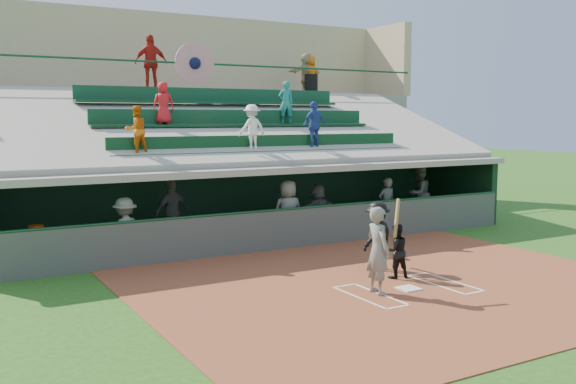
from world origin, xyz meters
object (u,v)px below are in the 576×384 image
white_table (35,253)px  trash_bin (311,84)px  home_plate (408,288)px  water_cooler (36,233)px  batter_at_plate (378,250)px  catcher (396,251)px

white_table → trash_bin: trash_bin is taller
home_plate → water_cooler: 8.93m
batter_at_plate → home_plate: bearing=-5.1°
white_table → trash_bin: (12.00, 6.62, 4.65)m
batter_at_plate → trash_bin: trash_bin is taller
catcher → white_table: size_ratio=1.67×
batter_at_plate → white_table: 8.36m
home_plate → batter_at_plate: bearing=174.9°
water_cooler → home_plate: bearing=-42.9°
trash_bin → water_cooler: bearing=-150.9°
water_cooler → trash_bin: 14.28m
catcher → trash_bin: 13.55m
batter_at_plate → trash_bin: size_ratio=2.37×
white_table → catcher: bearing=-20.1°
water_cooler → trash_bin: (11.94, 6.64, 4.14)m
white_table → home_plate: bearing=-26.2°
water_cooler → white_table: bearing=164.1°
batter_at_plate → catcher: bearing=35.9°
batter_at_plate → white_table: batter_at_plate is taller
batter_at_plate → catcher: batter_at_plate is taller
batter_at_plate → trash_bin: (6.20, 12.62, 4.08)m
catcher → trash_bin: bearing=-102.7°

